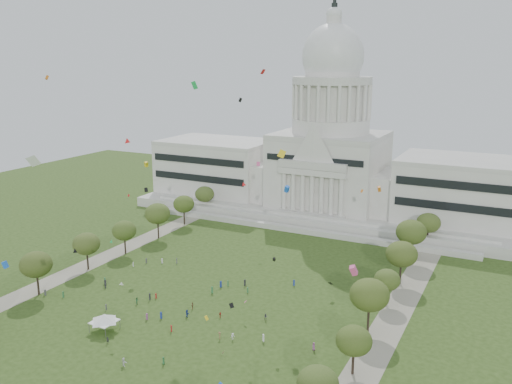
% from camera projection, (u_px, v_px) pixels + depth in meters
% --- Properties ---
extents(ground, '(400.00, 400.00, 0.00)m').
position_uv_depth(ground, '(175.00, 323.00, 135.12)').
color(ground, '#2C4315').
rests_on(ground, ground).
extents(capitol, '(160.00, 64.50, 91.30)m').
position_uv_depth(capitol, '(329.00, 162.00, 228.36)').
color(capitol, '#B7B4AB').
rests_on(capitol, ground).
extents(path_left, '(8.00, 160.00, 0.04)m').
position_uv_depth(path_left, '(109.00, 255.00, 182.13)').
color(path_left, gray).
rests_on(path_left, ground).
extents(path_right, '(8.00, 160.00, 0.04)m').
position_uv_depth(path_right, '(395.00, 314.00, 140.14)').
color(path_right, gray).
rests_on(path_right, ground).
extents(row_tree_r_0, '(7.67, 7.67, 10.91)m').
position_uv_depth(row_tree_r_0, '(318.00, 384.00, 96.63)').
color(row_tree_r_0, black).
rests_on(row_tree_r_0, ground).
extents(row_tree_l_1, '(8.86, 8.86, 12.59)m').
position_uv_depth(row_tree_l_1, '(36.00, 264.00, 149.70)').
color(row_tree_l_1, black).
rests_on(row_tree_l_1, ground).
extents(row_tree_r_1, '(7.58, 7.58, 10.78)m').
position_uv_depth(row_tree_r_1, '(354.00, 341.00, 111.57)').
color(row_tree_r_1, black).
rests_on(row_tree_r_1, ground).
extents(row_tree_l_2, '(8.42, 8.42, 11.97)m').
position_uv_depth(row_tree_l_2, '(86.00, 244.00, 167.81)').
color(row_tree_l_2, black).
rests_on(row_tree_l_2, ground).
extents(row_tree_r_2, '(9.55, 9.55, 13.58)m').
position_uv_depth(row_tree_r_2, '(370.00, 295.00, 128.63)').
color(row_tree_r_2, black).
rests_on(row_tree_r_2, ground).
extents(row_tree_l_3, '(8.12, 8.12, 11.55)m').
position_uv_depth(row_tree_l_3, '(124.00, 231.00, 181.87)').
color(row_tree_l_3, black).
rests_on(row_tree_l_3, ground).
extents(row_tree_r_3, '(7.01, 7.01, 9.98)m').
position_uv_depth(row_tree_r_3, '(387.00, 280.00, 143.93)').
color(row_tree_r_3, black).
rests_on(row_tree_r_3, ground).
extents(row_tree_l_4, '(9.29, 9.29, 13.21)m').
position_uv_depth(row_tree_l_4, '(157.00, 214.00, 197.64)').
color(row_tree_l_4, black).
rests_on(row_tree_l_4, ground).
extents(row_tree_r_4, '(9.19, 9.19, 13.06)m').
position_uv_depth(row_tree_r_4, '(402.00, 254.00, 156.74)').
color(row_tree_r_4, black).
rests_on(row_tree_r_4, ground).
extents(row_tree_l_5, '(8.33, 8.33, 11.85)m').
position_uv_depth(row_tree_l_5, '(184.00, 204.00, 214.49)').
color(row_tree_l_5, black).
rests_on(row_tree_l_5, ground).
extents(row_tree_r_5, '(9.82, 9.82, 13.96)m').
position_uv_depth(row_tree_r_5, '(411.00, 232.00, 174.63)').
color(row_tree_r_5, black).
rests_on(row_tree_r_5, ground).
extents(row_tree_l_6, '(8.19, 8.19, 11.64)m').
position_uv_depth(row_tree_l_6, '(205.00, 194.00, 230.97)').
color(row_tree_l_6, black).
rests_on(row_tree_l_6, ground).
extents(row_tree_r_6, '(8.42, 8.42, 11.97)m').
position_uv_depth(row_tree_r_6, '(428.00, 223.00, 189.44)').
color(row_tree_r_6, black).
rests_on(row_tree_r_6, ground).
extents(event_tent, '(8.06, 8.06, 4.29)m').
position_uv_depth(event_tent, '(104.00, 318.00, 130.85)').
color(event_tent, '#4C4C4C').
rests_on(event_tent, ground).
extents(person_0, '(1.07, 1.04, 1.85)m').
position_uv_depth(person_0, '(314.00, 346.00, 122.51)').
color(person_0, '#994C8C').
rests_on(person_0, ground).
extents(person_2, '(1.00, 0.86, 1.76)m').
position_uv_depth(person_2, '(266.00, 317.00, 136.69)').
color(person_2, '#4C4C51').
rests_on(person_2, ground).
extents(person_3, '(1.04, 1.30, 1.79)m').
position_uv_depth(person_3, '(219.00, 335.00, 127.41)').
color(person_3, olive).
rests_on(person_3, ground).
extents(person_4, '(0.88, 1.24, 1.92)m').
position_uv_depth(person_4, '(192.00, 306.00, 142.68)').
color(person_4, olive).
rests_on(person_4, ground).
extents(person_5, '(1.95, 1.48, 1.96)m').
position_uv_depth(person_5, '(187.00, 313.00, 138.34)').
color(person_5, navy).
rests_on(person_5, ground).
extents(person_6, '(0.84, 0.98, 1.70)m').
position_uv_depth(person_6, '(163.00, 360.00, 116.88)').
color(person_6, '#33723F').
rests_on(person_6, ground).
extents(person_7, '(0.73, 0.72, 1.63)m').
position_uv_depth(person_7, '(108.00, 340.00, 125.52)').
color(person_7, '#26262B').
rests_on(person_7, ground).
extents(person_8, '(1.08, 1.03, 1.91)m').
position_uv_depth(person_8, '(137.00, 301.00, 145.77)').
color(person_8, '#33723F').
rests_on(person_8, ground).
extents(person_9, '(1.01, 1.15, 1.60)m').
position_uv_depth(person_9, '(233.00, 336.00, 127.23)').
color(person_9, silver).
rests_on(person_9, ground).
extents(person_10, '(0.75, 0.97, 1.46)m').
position_uv_depth(person_10, '(220.00, 315.00, 138.16)').
color(person_10, '#B21E1E').
rests_on(person_10, ground).
extents(person_11, '(1.97, 1.23, 1.98)m').
position_uv_depth(person_11, '(124.00, 362.00, 116.09)').
color(person_11, silver).
rests_on(person_11, ground).
extents(distant_crowd, '(66.12, 39.26, 1.93)m').
position_uv_depth(distant_crowd, '(168.00, 289.00, 153.12)').
color(distant_crowd, '#4C4C51').
rests_on(distant_crowd, ground).
extents(kite_swarm, '(96.67, 108.20, 58.85)m').
position_uv_depth(kite_swarm, '(190.00, 210.00, 135.55)').
color(kite_swarm, orange).
rests_on(kite_swarm, ground).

